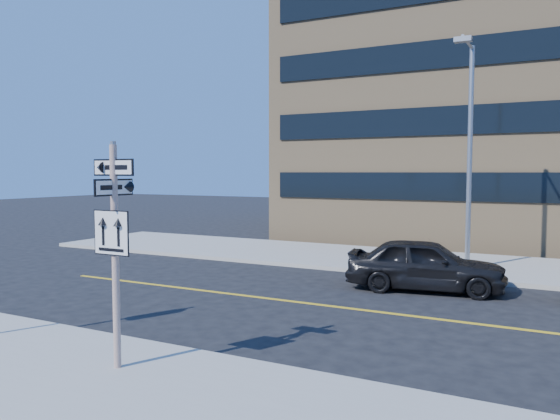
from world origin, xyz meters
The scene contains 5 objects.
ground centered at (0.00, 0.00, 0.00)m, with size 120.00×120.00×0.00m, color black.
sign_pole centered at (0.00, -2.51, 2.44)m, with size 0.92×0.92×4.06m.
parked_car_a centered at (3.32, 7.22, 0.81)m, with size 4.77×1.92×1.63m, color black.
streetlight_a centered at (4.00, 10.76, 4.76)m, with size 0.55×2.25×8.00m.
building_brick centered at (2.00, 25.00, 9.00)m, with size 18.00×18.00×18.00m, color tan.
Camera 1 is at (7.05, -9.68, 3.67)m, focal length 35.00 mm.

